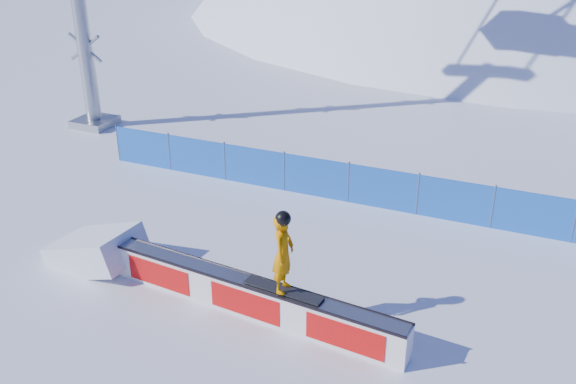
% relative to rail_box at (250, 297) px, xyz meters
% --- Properties ---
extents(ground, '(160.00, 160.00, 0.00)m').
position_rel_rail_box_xyz_m(ground, '(3.17, 1.48, -0.41)').
color(ground, white).
rests_on(ground, ground).
extents(snow_hill, '(64.00, 64.00, 64.00)m').
position_rel_rail_box_xyz_m(snow_hill, '(3.17, 43.48, -18.41)').
color(snow_hill, white).
rests_on(snow_hill, ground).
extents(safety_fence, '(22.05, 0.05, 1.30)m').
position_rel_rail_box_xyz_m(safety_fence, '(3.17, 5.98, 0.19)').
color(safety_fence, blue).
rests_on(safety_fence, ground).
extents(rail_box, '(6.99, 1.14, 0.84)m').
position_rel_rail_box_xyz_m(rail_box, '(0.00, 0.00, 0.00)').
color(rail_box, white).
rests_on(rail_box, ground).
extents(snow_ramp, '(2.41, 1.64, 1.42)m').
position_rel_rail_box_xyz_m(snow_ramp, '(-4.34, 0.41, -0.41)').
color(snow_ramp, white).
rests_on(snow_ramp, ground).
extents(snowboarder, '(1.74, 0.63, 1.80)m').
position_rel_rail_box_xyz_m(snowboarder, '(0.79, -0.07, 1.31)').
color(snowboarder, black).
rests_on(snowboarder, rail_box).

